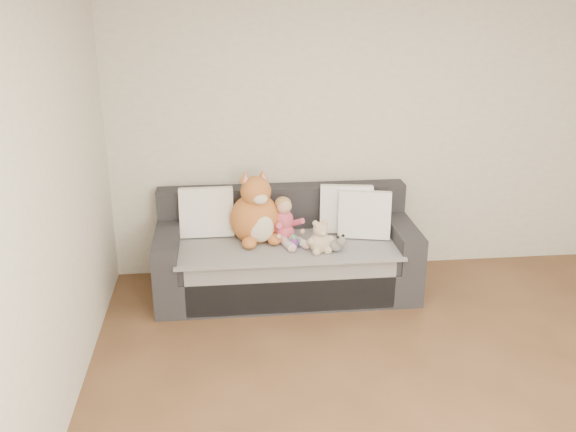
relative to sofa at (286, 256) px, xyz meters
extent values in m
plane|color=beige|center=(0.74, 0.44, 0.99)|extent=(4.50, 0.00, 4.50)
plane|color=beige|center=(-1.51, -2.06, 0.99)|extent=(0.00, 5.00, 5.00)
cube|color=#252529|center=(0.00, -0.04, -0.16)|extent=(2.20, 0.90, 0.30)
cube|color=#252529|center=(0.00, -0.07, 0.07)|extent=(1.90, 0.80, 0.15)
cube|color=#252529|center=(0.00, 0.31, 0.34)|extent=(2.20, 0.20, 0.40)
cube|color=#252529|center=(-1.00, -0.04, 0.14)|extent=(0.20, 0.90, 0.30)
cube|color=#252529|center=(1.00, -0.04, 0.14)|extent=(0.20, 0.90, 0.30)
cube|color=gray|center=(0.00, -0.09, 0.15)|extent=(1.85, 0.88, 0.02)
cube|color=gray|center=(0.00, -0.48, -0.08)|extent=(1.70, 0.02, 0.41)
cube|color=white|center=(-0.67, 0.16, 0.37)|extent=(0.46, 0.21, 0.44)
cube|color=white|center=(0.55, 0.12, 0.37)|extent=(0.48, 0.28, 0.43)
cube|color=white|center=(0.68, -0.02, 0.37)|extent=(0.48, 0.30, 0.42)
ellipsoid|color=#D34A64|center=(-0.02, -0.02, 0.23)|extent=(0.18, 0.15, 0.15)
ellipsoid|color=#D34A64|center=(-0.02, -0.02, 0.34)|extent=(0.17, 0.15, 0.19)
ellipsoid|color=#DBAA8C|center=(-0.02, -0.03, 0.47)|extent=(0.13, 0.13, 0.13)
ellipsoid|color=tan|center=(-0.02, -0.01, 0.49)|extent=(0.14, 0.14, 0.11)
cylinder|color=#D34A64|center=(-0.08, -0.11, 0.32)|extent=(0.07, 0.18, 0.12)
cylinder|color=#D34A64|center=(0.08, -0.04, 0.32)|extent=(0.16, 0.17, 0.12)
ellipsoid|color=#DBAA8C|center=(-0.08, -0.18, 0.26)|extent=(0.05, 0.05, 0.05)
ellipsoid|color=#DBAA8C|center=(0.13, -0.09, 0.26)|extent=(0.05, 0.05, 0.05)
cylinder|color=#E5B2C6|center=(-0.01, -0.19, 0.20)|extent=(0.13, 0.24, 0.08)
cylinder|color=#E5B2C6|center=(0.09, -0.15, 0.20)|extent=(0.18, 0.23, 0.08)
ellipsoid|color=#DBAA8C|center=(0.03, -0.30, 0.19)|extent=(0.05, 0.07, 0.04)
ellipsoid|color=#DBAA8C|center=(0.15, -0.25, 0.19)|extent=(0.05, 0.07, 0.04)
ellipsoid|color=#BF772A|center=(-0.26, 0.01, 0.35)|extent=(0.42, 0.36, 0.44)
ellipsoid|color=beige|center=(-0.22, -0.13, 0.32)|extent=(0.22, 0.10, 0.24)
ellipsoid|color=#BF772A|center=(-0.25, -0.03, 0.61)|extent=(0.26, 0.26, 0.26)
ellipsoid|color=beige|center=(-0.22, -0.13, 0.58)|extent=(0.12, 0.08, 0.09)
cone|color=#BF772A|center=(-0.34, 0.00, 0.73)|extent=(0.12, 0.12, 0.09)
cone|color=pink|center=(-0.33, -0.02, 0.72)|extent=(0.08, 0.08, 0.06)
cone|color=#BF772A|center=(-0.19, 0.04, 0.73)|extent=(0.12, 0.12, 0.09)
cone|color=pink|center=(-0.18, 0.02, 0.72)|extent=(0.08, 0.08, 0.06)
ellipsoid|color=#BF772A|center=(-0.32, -0.18, 0.21)|extent=(0.12, 0.15, 0.10)
ellipsoid|color=#BF772A|center=(-0.11, -0.12, 0.21)|extent=(0.12, 0.15, 0.10)
cylinder|color=#BF772A|center=(-0.08, 0.11, 0.21)|extent=(0.26, 0.25, 0.10)
ellipsoid|color=tan|center=(0.25, -0.31, 0.25)|extent=(0.18, 0.15, 0.18)
ellipsoid|color=tan|center=(0.25, -0.32, 0.36)|extent=(0.13, 0.13, 0.13)
ellipsoid|color=tan|center=(0.21, -0.32, 0.42)|extent=(0.05, 0.05, 0.05)
ellipsoid|color=tan|center=(0.29, -0.30, 0.42)|extent=(0.05, 0.05, 0.05)
ellipsoid|color=beige|center=(0.26, -0.37, 0.35)|extent=(0.05, 0.05, 0.05)
ellipsoid|color=tan|center=(0.17, -0.35, 0.27)|extent=(0.06, 0.06, 0.06)
ellipsoid|color=tan|center=(0.33, -0.32, 0.27)|extent=(0.06, 0.06, 0.06)
ellipsoid|color=tan|center=(0.21, -0.37, 0.19)|extent=(0.07, 0.07, 0.07)
ellipsoid|color=tan|center=(0.31, -0.35, 0.19)|extent=(0.07, 0.07, 0.07)
ellipsoid|color=white|center=(0.38, -0.30, 0.22)|extent=(0.13, 0.17, 0.12)
ellipsoid|color=white|center=(0.41, -0.37, 0.27)|extent=(0.08, 0.08, 0.08)
ellipsoid|color=black|center=(0.38, -0.37, 0.31)|extent=(0.03, 0.03, 0.03)
ellipsoid|color=black|center=(0.43, -0.35, 0.31)|extent=(0.03, 0.03, 0.03)
cylinder|color=#7C3797|center=(0.05, -0.22, 0.21)|extent=(0.08, 0.08, 0.09)
cone|color=#3EA260|center=(0.05, -0.22, 0.27)|extent=(0.07, 0.07, 0.04)
cylinder|color=#3EA260|center=(0.00, -0.21, 0.22)|extent=(0.02, 0.02, 0.06)
cylinder|color=#3EA260|center=(0.09, -0.22, 0.22)|extent=(0.02, 0.02, 0.06)
camera|label=1|loc=(-0.51, -5.07, 2.25)|focal=40.00mm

